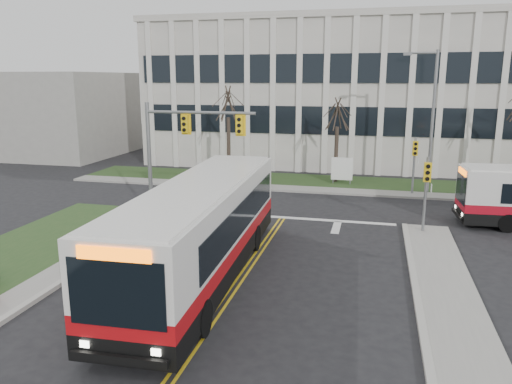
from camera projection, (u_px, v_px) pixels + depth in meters
The scene contains 15 objects.
ground at pixel (245, 273), 19.54m from camera, with size 120.00×120.00×0.00m, color black.
sidewalk_west at pixel (0, 308), 16.39m from camera, with size 1.20×26.00×0.14m, color #9E9B93.
sidewalk_east at pixel (472, 367), 13.07m from camera, with size 2.00×26.00×0.14m, color #9E9B93.
sidewalk_cross at pixel (377, 193), 32.78m from camera, with size 44.00×1.60×0.14m, color #9E9B93.
building_lawn at pixel (377, 185), 35.44m from camera, with size 44.00×5.00×0.12m, color #27451D.
office_building at pixel (381, 95), 45.49m from camera, with size 40.00×16.00×12.00m, color silver.
building_annex at pixel (58, 114), 49.24m from camera, with size 12.00×12.00×8.00m, color #9E9B93.
mast_arm_signal at pixel (177, 139), 26.66m from camera, with size 6.11×0.38×6.20m.
signal_pole_near at pixel (426, 184), 23.87m from camera, with size 0.34×0.39×3.80m.
signal_pole_far at pixel (415, 157), 31.93m from camera, with size 0.34×0.39×3.80m.
streetlight at pixel (430, 114), 31.89m from camera, with size 2.15×0.25×9.20m.
directory_sign at pixel (342, 169), 35.29m from camera, with size 1.50×0.12×2.00m.
tree_left at pixel (228, 105), 36.74m from camera, with size 1.80×1.80×7.70m.
tree_mid at pixel (337, 115), 35.24m from camera, with size 1.80×1.80×6.82m.
bus_main at pixel (202, 232), 18.73m from camera, with size 2.94×13.59×3.62m, color silver, non-canonical shape.
Camera 1 is at (4.74, -17.72, 7.44)m, focal length 35.00 mm.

